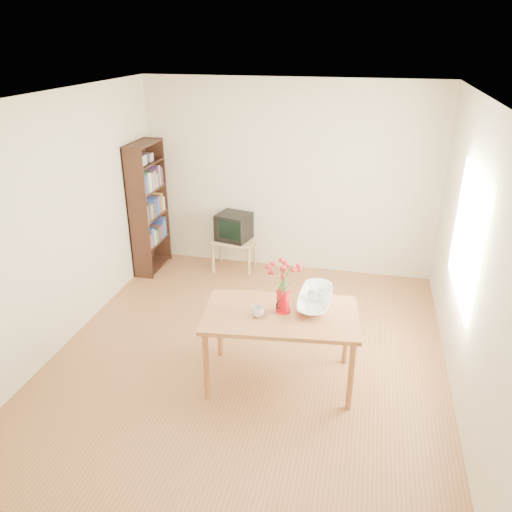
% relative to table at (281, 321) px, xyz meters
% --- Properties ---
extents(room, '(4.50, 4.50, 4.50)m').
position_rel_table_xyz_m(room, '(-0.36, 0.36, 0.63)').
color(room, brown).
rests_on(room, ground).
extents(table, '(1.49, 0.96, 0.75)m').
position_rel_table_xyz_m(table, '(0.00, 0.00, 0.00)').
color(table, '#9B5F35').
rests_on(table, ground).
extents(tv_stand, '(0.60, 0.45, 0.46)m').
position_rel_table_xyz_m(tv_stand, '(-1.08, 2.32, -0.28)').
color(tv_stand, tan).
rests_on(tv_stand, ground).
extents(bookshelf, '(0.28, 0.70, 1.80)m').
position_rel_table_xyz_m(bookshelf, '(-2.23, 2.10, 0.17)').
color(bookshelf, black).
rests_on(bookshelf, ground).
extents(pitcher, '(0.14, 0.21, 0.21)m').
position_rel_table_xyz_m(pitcher, '(0.01, 0.04, 0.18)').
color(pitcher, red).
rests_on(pitcher, table).
extents(flowers, '(0.24, 0.24, 0.34)m').
position_rel_table_xyz_m(flowers, '(0.01, 0.04, 0.45)').
color(flowers, red).
rests_on(flowers, pitcher).
extents(mug, '(0.15, 0.15, 0.09)m').
position_rel_table_xyz_m(mug, '(-0.19, -0.10, 0.13)').
color(mug, white).
rests_on(mug, table).
extents(bowl, '(0.47, 0.47, 0.44)m').
position_rel_table_xyz_m(bowl, '(0.28, 0.27, 0.30)').
color(bowl, white).
rests_on(bowl, table).
extents(teacup_a, '(0.09, 0.09, 0.06)m').
position_rel_table_xyz_m(teacup_a, '(0.24, 0.27, 0.25)').
color(teacup_a, white).
rests_on(teacup_a, bowl).
extents(teacup_b, '(0.08, 0.08, 0.07)m').
position_rel_table_xyz_m(teacup_b, '(0.32, 0.29, 0.26)').
color(teacup_b, white).
rests_on(teacup_b, bowl).
extents(television, '(0.50, 0.48, 0.37)m').
position_rel_table_xyz_m(television, '(-1.08, 2.34, -0.02)').
color(television, black).
rests_on(television, tv_stand).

